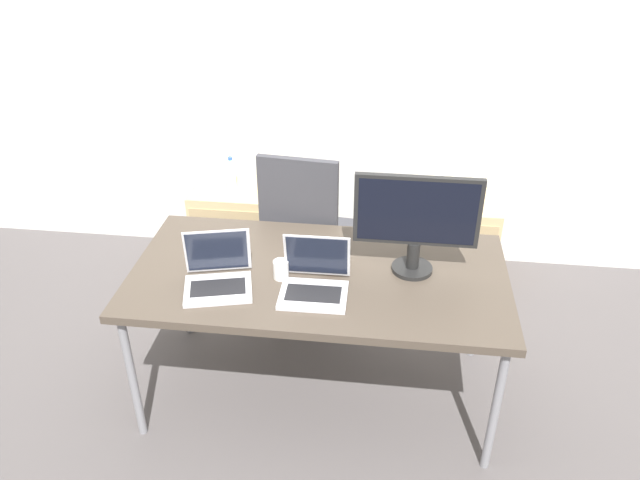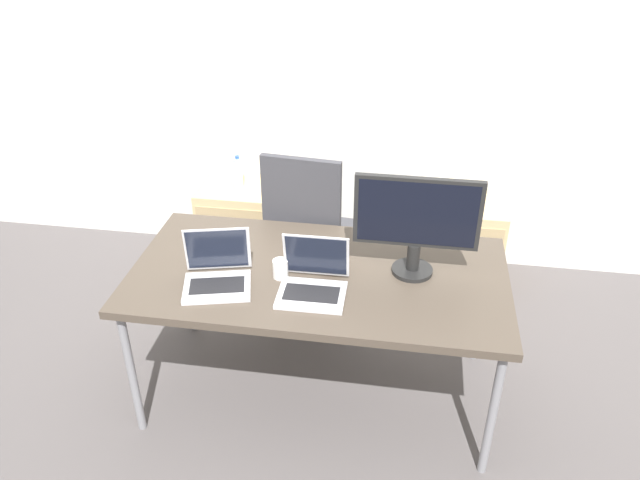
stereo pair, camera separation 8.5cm
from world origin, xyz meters
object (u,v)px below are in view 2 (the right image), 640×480
(water_bottle, at_px, (238,172))
(office_chair, at_px, (311,250))
(monitor, at_px, (416,221))
(coffee_cup_white, at_px, (280,269))
(coffee_cup_brown, at_px, (333,257))
(laptop_right, at_px, (313,281))
(cabinet_right, at_px, (460,241))
(laptop_left, at_px, (217,274))
(cabinet_left, at_px, (242,224))

(water_bottle, bearing_deg, office_chair, -40.56)
(office_chair, xyz_separation_m, monitor, (0.60, -0.65, 0.61))
(coffee_cup_white, xyz_separation_m, coffee_cup_brown, (0.23, 0.12, 0.01))
(laptop_right, bearing_deg, cabinet_right, 61.09)
(laptop_left, bearing_deg, monitor, 14.88)
(water_bottle, height_order, laptop_left, laptop_left)
(cabinet_left, distance_m, coffee_cup_white, 1.48)
(laptop_right, xyz_separation_m, coffee_cup_brown, (0.06, 0.20, 0.01))
(cabinet_left, xyz_separation_m, coffee_cup_brown, (0.79, -1.15, 0.53))
(cabinet_left, relative_size, coffee_cup_white, 6.31)
(laptop_left, relative_size, laptop_right, 1.15)
(cabinet_left, xyz_separation_m, cabinet_right, (1.48, 0.00, 0.00))
(laptop_right, distance_m, coffee_cup_brown, 0.21)
(water_bottle, distance_m, coffee_cup_brown, 1.41)
(cabinet_right, height_order, monitor, monitor)
(coffee_cup_white, bearing_deg, office_chair, 89.42)
(cabinet_right, bearing_deg, water_bottle, 179.91)
(office_chair, bearing_deg, monitor, -47.28)
(coffee_cup_white, relative_size, coffee_cup_brown, 0.77)
(office_chair, bearing_deg, laptop_left, -107.74)
(office_chair, xyz_separation_m, laptop_left, (-0.28, -0.88, 0.39))
(cabinet_right, relative_size, water_bottle, 2.57)
(laptop_right, height_order, coffee_cup_white, laptop_right)
(cabinet_right, height_order, laptop_right, laptop_right)
(cabinet_left, height_order, monitor, monitor)
(water_bottle, distance_m, laptop_left, 1.40)
(office_chair, distance_m, coffee_cup_brown, 0.81)
(office_chair, relative_size, coffee_cup_white, 12.22)
(cabinet_right, distance_m, water_bottle, 1.53)
(water_bottle, height_order, coffee_cup_white, coffee_cup_white)
(water_bottle, relative_size, laptop_right, 0.73)
(office_chair, distance_m, cabinet_right, 1.04)
(cabinet_left, relative_size, coffee_cup_brown, 4.84)
(cabinet_right, xyz_separation_m, coffee_cup_brown, (-0.69, -1.15, 0.53))
(cabinet_right, distance_m, laptop_left, 1.89)
(cabinet_right, xyz_separation_m, coffee_cup_white, (-0.92, -1.27, 0.52))
(laptop_left, relative_size, coffee_cup_white, 3.89)
(office_chair, height_order, coffee_cup_white, office_chair)
(cabinet_left, relative_size, laptop_right, 1.87)
(cabinet_right, relative_size, coffee_cup_white, 6.31)
(laptop_right, relative_size, coffee_cup_white, 3.37)
(laptop_left, distance_m, monitor, 0.94)
(cabinet_left, height_order, water_bottle, water_bottle)
(monitor, bearing_deg, coffee_cup_white, -167.17)
(cabinet_left, height_order, cabinet_right, same)
(laptop_left, height_order, monitor, monitor)
(office_chair, xyz_separation_m, water_bottle, (-0.57, 0.49, 0.25))
(office_chair, relative_size, water_bottle, 4.98)
(cabinet_right, distance_m, coffee_cup_white, 1.65)
(laptop_left, bearing_deg, laptop_right, 1.28)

